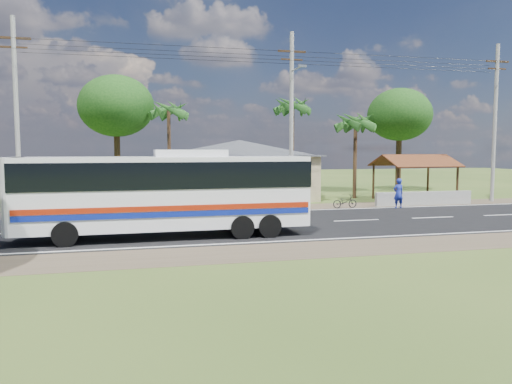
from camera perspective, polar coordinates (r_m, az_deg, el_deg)
ground at (r=25.01m, az=2.02°, el=-3.66°), size 120.00×120.00×0.00m
road at (r=25.01m, az=2.02°, el=-3.64°), size 120.00×16.00×0.03m
house at (r=37.61m, az=-1.92°, el=3.29°), size 12.40×10.00×5.00m
waiting_shed at (r=37.86m, az=17.66°, el=3.20°), size 5.20×4.48×3.35m
concrete_barrier at (r=35.02m, az=18.64°, el=-0.69°), size 7.00×0.30×0.90m
utility_poles at (r=31.77m, az=3.50°, el=8.61°), size 32.80×2.22×11.00m
palm_near at (r=38.44m, az=11.32°, el=7.80°), size 2.80×2.80×6.70m
palm_mid at (r=41.44m, az=4.21°, el=9.68°), size 2.80×2.80×8.20m
palm_far at (r=39.99m, az=-9.96°, el=9.10°), size 2.80×2.80×7.70m
tree_behind_house at (r=41.94m, az=-15.69°, el=9.40°), size 6.00×6.00×9.61m
tree_behind_shed at (r=45.92m, az=16.09°, el=8.45°), size 5.60×5.60×9.02m
coach_bus at (r=21.30m, az=-10.11°, el=0.50°), size 11.99×2.70×3.71m
motorcycle at (r=32.01m, az=10.12°, el=-1.09°), size 1.58×0.57×0.83m
person at (r=32.56m, az=15.96°, el=-0.16°), size 0.71×0.49×1.89m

